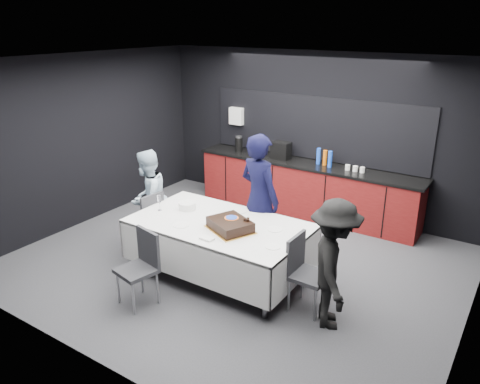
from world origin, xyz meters
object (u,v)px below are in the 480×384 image
at_px(person_center, 259,198).
at_px(person_left, 148,198).
at_px(chair_left, 149,218).
at_px(chair_near, 142,262).
at_px(cake_assembly, 230,225).
at_px(party_table, 219,232).
at_px(chair_right, 303,268).
at_px(plate_stack, 187,206).
at_px(champagne_flute, 159,200).
at_px(person_right, 334,265).

xyz_separation_m(person_center, person_left, (-1.65, -0.51, -0.18)).
relative_size(chair_left, person_left, 0.62).
xyz_separation_m(chair_near, person_left, (-1.04, 1.22, 0.21)).
xyz_separation_m(cake_assembly, chair_left, (-1.55, 0.12, -0.31)).
distance_m(party_table, chair_right, 1.28).
height_order(cake_assembly, plate_stack, cake_assembly).
distance_m(plate_stack, chair_near, 1.21).
bearing_deg(cake_assembly, person_center, 95.05).
bearing_deg(plate_stack, person_center, 35.42).
distance_m(champagne_flute, person_center, 1.39).
height_order(champagne_flute, chair_near, champagne_flute).
bearing_deg(party_table, person_right, -6.42).
xyz_separation_m(plate_stack, champagne_flute, (-0.29, -0.25, 0.11)).
height_order(party_table, plate_stack, plate_stack).
bearing_deg(plate_stack, chair_right, -6.20).
bearing_deg(plate_stack, champagne_flute, -139.80).
height_order(plate_stack, person_left, person_left).
relative_size(chair_left, person_center, 0.50).
xyz_separation_m(champagne_flute, chair_right, (2.20, 0.04, -0.40)).
relative_size(party_table, plate_stack, 9.51).
xyz_separation_m(cake_assembly, person_left, (-1.72, 0.32, -0.11)).
bearing_deg(chair_near, cake_assembly, 53.30).
bearing_deg(chair_left, champagne_flute, -19.56).
xyz_separation_m(cake_assembly, chair_right, (1.01, 0.04, -0.31)).
distance_m(person_center, person_left, 1.73).
bearing_deg(champagne_flute, chair_right, 1.04).
bearing_deg(chair_left, party_table, -0.48).
distance_m(cake_assembly, person_right, 1.43).
relative_size(cake_assembly, chair_left, 0.76).
xyz_separation_m(cake_assembly, champagne_flute, (-1.19, -0.00, 0.09)).
xyz_separation_m(party_table, chair_right, (1.27, -0.08, -0.11)).
xyz_separation_m(plate_stack, person_center, (0.82, 0.59, 0.10)).
xyz_separation_m(cake_assembly, chair_near, (-0.68, -0.91, -0.31)).
xyz_separation_m(plate_stack, person_right, (2.32, -0.32, -0.08)).
xyz_separation_m(plate_stack, chair_near, (0.22, -1.15, -0.30)).
distance_m(cake_assembly, chair_right, 1.06).
bearing_deg(person_right, chair_right, 47.26).
bearing_deg(chair_left, person_right, -3.85).
relative_size(party_table, chair_near, 2.51).
distance_m(party_table, champagne_flute, 0.99).
xyz_separation_m(plate_stack, person_left, (-0.82, 0.07, -0.09)).
distance_m(chair_left, chair_right, 2.56).
height_order(chair_right, chair_near, same).
bearing_deg(party_table, plate_stack, 168.39).
xyz_separation_m(chair_near, person_right, (2.10, 0.83, 0.22)).
bearing_deg(person_center, person_left, 32.03).
distance_m(champagne_flute, chair_left, 0.55).
bearing_deg(person_left, cake_assembly, 69.18).
relative_size(plate_stack, person_left, 0.16).
bearing_deg(chair_right, plate_stack, 173.80).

